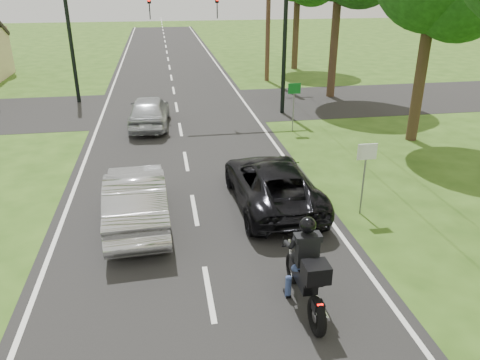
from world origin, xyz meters
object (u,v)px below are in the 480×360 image
object	(u,v)px
sign_green	(294,95)
silver_sedan	(136,198)
sign_white	(366,162)
silver_suv	(149,111)
traffic_signal	(246,28)
motorcycle_rider	(306,274)
dark_suv	(272,183)

from	to	relation	value
sign_green	silver_sedan	bearing A→B (deg)	-130.96
sign_white	sign_green	bearing A→B (deg)	88.57
silver_suv	traffic_signal	world-z (taller)	traffic_signal
motorcycle_rider	dark_suv	bearing A→B (deg)	84.40
dark_suv	silver_sedan	xyz separation A→B (m)	(-3.91, -0.50, 0.07)
sign_white	sign_green	distance (m)	8.00
dark_suv	silver_sedan	world-z (taller)	silver_sedan
silver_suv	sign_white	distance (m)	11.47
motorcycle_rider	traffic_signal	distance (m)	15.21
silver_suv	motorcycle_rider	bearing A→B (deg)	107.29
motorcycle_rider	sign_green	xyz separation A→B (m)	(3.01, 11.76, 0.79)
motorcycle_rider	traffic_signal	size ratio (longest dim) A/B	0.38
dark_suv	sign_white	bearing A→B (deg)	155.51
silver_suv	sign_green	bearing A→B (deg)	168.45
motorcycle_rider	sign_green	size ratio (longest dim) A/B	1.13
silver_sedan	traffic_signal	xyz separation A→B (m)	(4.93, 10.50, 3.38)
motorcycle_rider	dark_suv	size ratio (longest dim) A/B	0.49
silver_sedan	silver_suv	bearing A→B (deg)	-94.41
silver_sedan	silver_suv	world-z (taller)	silver_sedan
sign_green	traffic_signal	bearing A→B (deg)	117.38
silver_sedan	sign_green	xyz separation A→B (m)	(6.50, 7.48, 0.84)
motorcycle_rider	silver_suv	size ratio (longest dim) A/B	0.57
sign_white	traffic_signal	bearing A→B (deg)	97.05
silver_sedan	dark_suv	bearing A→B (deg)	-175.40
silver_suv	sign_white	xyz separation A→B (m)	(6.03, -9.71, 0.87)
dark_suv	sign_green	size ratio (longest dim) A/B	2.29
traffic_signal	sign_white	world-z (taller)	traffic_signal
sign_white	sign_green	xyz separation A→B (m)	(0.20, 8.00, 0.00)
dark_suv	silver_suv	distance (m)	9.43
motorcycle_rider	dark_suv	world-z (taller)	motorcycle_rider
sign_white	dark_suv	bearing A→B (deg)	156.87
dark_suv	silver_sedan	distance (m)	3.94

